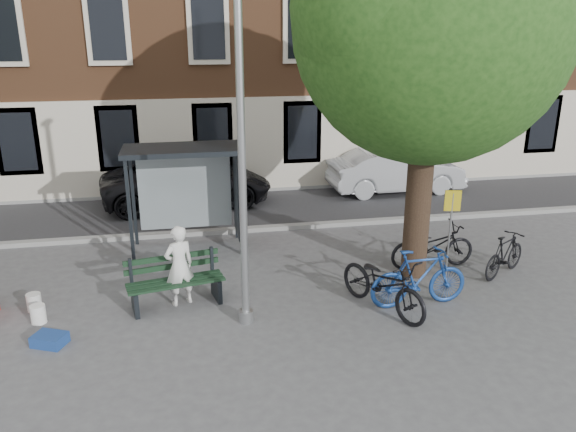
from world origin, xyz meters
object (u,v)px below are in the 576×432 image
(bus_shelter, at_px, (200,174))
(car_silver, at_px, (396,170))
(painter, at_px, (179,266))
(bike_d, at_px, (505,255))
(bench, at_px, (175,284))
(lamppost, at_px, (242,180))
(notice_sign, at_px, (451,214))
(bike_c, at_px, (383,283))
(car_dark, at_px, (187,182))
(bike_a, at_px, (432,246))
(bike_b, at_px, (419,278))

(bus_shelter, xyz_separation_m, car_silver, (6.69, 3.93, -1.16))
(bus_shelter, xyz_separation_m, painter, (-0.59, -3.11, -1.09))
(bike_d, xyz_separation_m, car_silver, (0.10, 6.97, 0.26))
(bench, relative_size, bike_d, 1.22)
(lamppost, xyz_separation_m, bike_d, (5.98, 1.06, -2.29))
(bench, bearing_deg, notice_sign, -9.58)
(bench, distance_m, notice_sign, 6.03)
(bus_shelter, distance_m, notice_sign, 6.03)
(bike_c, xyz_separation_m, bike_d, (3.28, 1.11, -0.09))
(painter, height_order, bench, painter)
(bike_d, distance_m, car_dark, 9.70)
(bus_shelter, xyz_separation_m, bike_a, (5.17, -2.33, -1.39))
(bike_b, bearing_deg, bike_a, -33.78)
(bike_a, xyz_separation_m, notice_sign, (0.07, -0.61, 0.96))
(lamppost, bearing_deg, bike_c, -1.04)
(notice_sign, bearing_deg, bench, -165.62)
(bike_b, bearing_deg, bench, 76.70)
(lamppost, bearing_deg, car_dark, 96.64)
(bench, height_order, bike_d, bench)
(bike_d, xyz_separation_m, car_dark, (-6.89, 6.82, 0.24))
(bench, xyz_separation_m, bike_b, (4.77, -0.97, 0.16))
(bike_c, height_order, car_dark, car_dark)
(car_silver, height_order, notice_sign, notice_sign)
(bike_b, height_order, car_dark, car_dark)
(bike_c, bearing_deg, lamppost, 153.53)
(bike_b, bearing_deg, painter, 76.33)
(painter, xyz_separation_m, bike_d, (7.18, 0.06, -0.34))
(bus_shelter, relative_size, car_dark, 0.54)
(bike_a, distance_m, bike_c, 2.61)
(bench, height_order, notice_sign, notice_sign)
(bike_c, height_order, bike_d, bike_c)
(bus_shelter, distance_m, car_silver, 7.84)
(notice_sign, bearing_deg, painter, -165.71)
(lamppost, bearing_deg, car_silver, 52.90)
(bench, bearing_deg, car_dark, 75.54)
(lamppost, distance_m, car_dark, 8.19)
(bike_b, bearing_deg, bike_c, 93.41)
(bench, relative_size, car_silver, 0.44)
(car_dark, bearing_deg, bike_b, -156.04)
(lamppost, height_order, bus_shelter, lamppost)
(bike_a, relative_size, bike_b, 1.00)
(bus_shelter, height_order, painter, bus_shelter)
(bike_d, distance_m, car_silver, 6.98)
(bike_c, bearing_deg, car_dark, 89.09)
(bike_c, bearing_deg, bike_d, -6.73)
(car_dark, bearing_deg, notice_sign, -145.61)
(lamppost, height_order, bench, lamppost)
(bike_c, bearing_deg, bus_shelter, 103.09)
(painter, relative_size, bench, 0.84)
(painter, distance_m, car_silver, 10.12)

